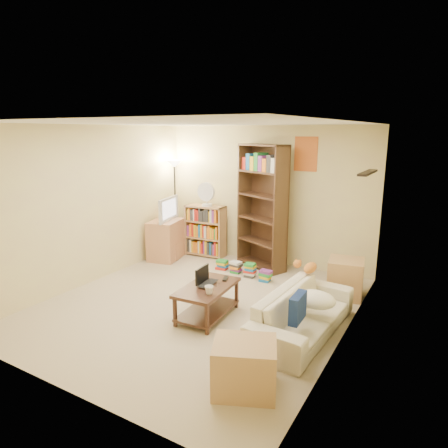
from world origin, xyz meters
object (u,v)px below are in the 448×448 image
(tabby_cat, at_px, (308,267))
(laptop, at_px, (212,284))
(mug, at_px, (209,290))
(side_table, at_px, (345,278))
(end_cabinet, at_px, (244,367))
(sofa, at_px, (303,313))
(desk_fan, at_px, (206,194))
(tv_stand, at_px, (166,240))
(floor_lamp, at_px, (175,179))
(coffee_table, at_px, (207,297))
(short_bookshelf, at_px, (205,231))
(television, at_px, (165,209))
(tall_bookshelf, at_px, (262,204))

(tabby_cat, xyz_separation_m, laptop, (-1.01, -0.87, -0.15))
(mug, distance_m, side_table, 2.19)
(side_table, relative_size, end_cabinet, 0.97)
(sofa, xyz_separation_m, side_table, (0.17, 1.38, 0.02))
(desk_fan, bearing_deg, end_cabinet, -52.60)
(end_cabinet, bearing_deg, side_table, 84.17)
(tabby_cat, relative_size, desk_fan, 0.90)
(tabby_cat, distance_m, desk_fan, 2.84)
(tv_stand, height_order, floor_lamp, floor_lamp)
(coffee_table, bearing_deg, tv_stand, 136.12)
(laptop, bearing_deg, short_bookshelf, 30.06)
(side_table, bearing_deg, end_cabinet, -95.83)
(short_bookshelf, bearing_deg, desk_fan, -44.06)
(end_cabinet, bearing_deg, tv_stand, 138.09)
(laptop, height_order, short_bookshelf, short_bookshelf)
(laptop, distance_m, side_table, 2.07)
(laptop, xyz_separation_m, floor_lamp, (-2.15, 2.11, 1.03))
(television, relative_size, short_bookshelf, 0.77)
(coffee_table, height_order, laptop, laptop)
(short_bookshelf, bearing_deg, tall_bookshelf, -7.43)
(sofa, xyz_separation_m, coffee_table, (-1.24, -0.21, 0.02))
(tall_bookshelf, distance_m, short_bookshelf, 1.39)
(tall_bookshelf, relative_size, short_bookshelf, 2.19)
(sofa, bearing_deg, mug, 114.52)
(tv_stand, relative_size, short_bookshelf, 0.75)
(tall_bookshelf, xyz_separation_m, end_cabinet, (1.36, -3.29, -0.91))
(tv_stand, distance_m, television, 0.60)
(tall_bookshelf, height_order, side_table, tall_bookshelf)
(laptop, bearing_deg, mug, -158.77)
(television, xyz_separation_m, end_cabinet, (3.14, -2.82, -0.73))
(coffee_table, bearing_deg, tall_bookshelf, 92.36)
(floor_lamp, xyz_separation_m, side_table, (3.52, -0.56, -1.19))
(laptop, xyz_separation_m, tv_stand, (-2.05, 1.65, -0.07))
(mug, xyz_separation_m, side_table, (1.25, 1.79, -0.20))
(tabby_cat, relative_size, laptop, 1.14)
(desk_fan, bearing_deg, laptop, -56.02)
(tall_bookshelf, bearing_deg, tv_stand, -141.30)
(television, distance_m, tall_bookshelf, 1.85)
(tabby_cat, xyz_separation_m, end_cabinet, (0.08, -2.04, -0.35))
(tabby_cat, distance_m, laptop, 1.34)
(floor_lamp, bearing_deg, tabby_cat, -21.39)
(side_table, bearing_deg, mug, -124.80)
(mug, relative_size, tv_stand, 0.18)
(sofa, height_order, tv_stand, tv_stand)
(tabby_cat, xyz_separation_m, short_bookshelf, (-2.51, 1.32, -0.10))
(sofa, height_order, tabby_cat, tabby_cat)
(tall_bookshelf, distance_m, desk_fan, 1.18)
(floor_lamp, bearing_deg, laptop, -44.37)
(side_table, bearing_deg, floor_lamp, 170.91)
(mug, distance_m, tall_bookshelf, 2.49)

